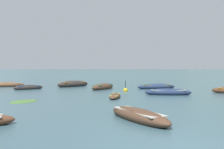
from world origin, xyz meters
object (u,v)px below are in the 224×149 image
rowboat_7 (156,87)px  rowboat_12 (73,84)px  rowboat_2 (115,96)px  rowboat_9 (28,88)px  rowboat_6 (7,85)px  rowboat_0 (138,116)px  rowboat_3 (103,87)px  mooring_buoy (125,90)px  rowboat_11 (168,92)px

rowboat_7 → rowboat_12: 10.17m
rowboat_2 → rowboat_9: size_ratio=1.06×
rowboat_2 → rowboat_6: size_ratio=0.82×
rowboat_0 → rowboat_12: bearing=103.7°
rowboat_3 → rowboat_7: (5.85, 0.35, -0.02)m
rowboat_7 → mooring_buoy: bearing=-139.2°
rowboat_0 → rowboat_7: (4.38, 17.14, 0.02)m
rowboat_6 → rowboat_7: (17.42, -3.69, -0.01)m
rowboat_12 → mooring_buoy: bearing=-49.9°
rowboat_6 → rowboat_9: 5.51m
rowboat_9 → rowboat_6: bearing=132.1°
rowboat_3 → rowboat_12: bearing=131.6°
rowboat_7 → rowboat_6: bearing=168.0°
rowboat_2 → rowboat_11: (4.56, 1.93, 0.09)m
rowboat_0 → rowboat_9: size_ratio=1.35×
rowboat_9 → rowboat_12: bearing=44.0°
rowboat_7 → mooring_buoy: mooring_buoy is taller
rowboat_0 → rowboat_2: size_ratio=1.27×
rowboat_0 → rowboat_7: 17.70m
rowboat_6 → rowboat_7: bearing=-12.0°
rowboat_0 → rowboat_11: size_ratio=1.07×
rowboat_3 → rowboat_9: (-7.88, -0.04, -0.05)m
rowboat_0 → rowboat_11: rowboat_11 is taller
rowboat_7 → rowboat_11: bearing=-93.5°
rowboat_9 → rowboat_0: bearing=-60.8°
rowboat_2 → mooring_buoy: bearing=76.5°
rowboat_3 → rowboat_12: size_ratio=0.98×
rowboat_0 → mooring_buoy: mooring_buoy is taller
rowboat_2 → mooring_buoy: 5.52m
rowboat_0 → rowboat_12: rowboat_12 is taller
rowboat_2 → rowboat_12: 13.05m
rowboat_11 → mooring_buoy: mooring_buoy is taller
rowboat_6 → mooring_buoy: mooring_buoy is taller
rowboat_0 → rowboat_3: rowboat_3 is taller
rowboat_2 → rowboat_12: size_ratio=0.78×
rowboat_2 → rowboat_7: 9.87m
rowboat_3 → rowboat_0: bearing=-85.0°
rowboat_6 → rowboat_11: size_ratio=1.03×
rowboat_9 → mooring_buoy: (10.06, -2.77, -0.08)m
rowboat_0 → rowboat_7: size_ratio=0.94×
rowboat_7 → rowboat_9: 13.73m
rowboat_0 → mooring_buoy: (0.72, 13.98, -0.09)m
rowboat_6 → rowboat_9: size_ratio=1.29×
rowboat_2 → rowboat_7: rowboat_7 is taller
rowboat_2 → rowboat_6: bearing=135.6°
rowboat_9 → rowboat_12: (4.26, 4.11, 0.09)m
rowboat_2 → rowboat_6: 17.46m
mooring_buoy → rowboat_3: bearing=127.8°
rowboat_3 → rowboat_9: rowboat_3 is taller
rowboat_6 → rowboat_12: 7.96m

